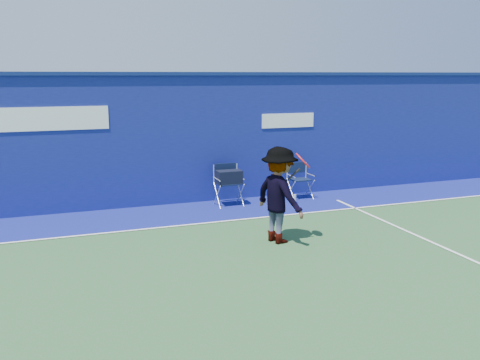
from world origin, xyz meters
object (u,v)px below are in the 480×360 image
object	(u,v)px
directors_chair_left	(229,189)
water_bottle	(295,199)
tennis_player	(279,195)
directors_chair_right	(300,187)

from	to	relation	value
directors_chair_left	water_bottle	xyz separation A→B (m)	(1.52, -0.40, -0.29)
directors_chair_left	water_bottle	world-z (taller)	directors_chair_left
directors_chair_left	tennis_player	size ratio (longest dim) A/B	0.55
directors_chair_left	tennis_player	xyz separation A→B (m)	(0.03, -2.83, 0.48)
directors_chair_right	tennis_player	bearing A→B (deg)	-122.69
tennis_player	directors_chair_left	bearing A→B (deg)	90.56
directors_chair_right	tennis_player	distance (m)	3.50
water_bottle	tennis_player	size ratio (longest dim) A/B	0.13
directors_chair_left	tennis_player	distance (m)	2.87
directors_chair_left	directors_chair_right	world-z (taller)	directors_chair_left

